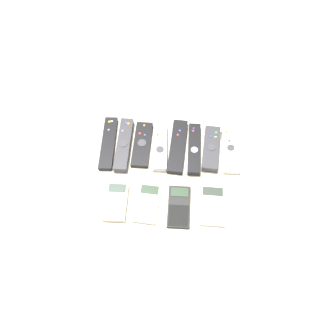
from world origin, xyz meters
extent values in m
plane|color=beige|center=(0.00, 0.00, 0.00)|extent=(3.00, 3.00, 0.00)
cube|color=black|center=(-0.21, 0.13, 0.01)|extent=(0.06, 0.21, 0.02)
cylinder|color=silver|center=(-0.22, 0.17, 0.02)|extent=(0.01, 0.01, 0.00)
cylinder|color=silver|center=(-0.21, 0.21, 0.02)|extent=(0.01, 0.01, 0.00)
cylinder|color=yellow|center=(-0.22, 0.21, 0.02)|extent=(0.01, 0.01, 0.00)
cube|color=#333338|center=(-0.16, 0.12, 0.01)|extent=(0.05, 0.21, 0.02)
cylinder|color=#38383D|center=(-0.16, 0.12, 0.03)|extent=(0.03, 0.03, 0.00)
cylinder|color=silver|center=(-0.17, 0.17, 0.03)|extent=(0.01, 0.01, 0.00)
cylinder|color=silver|center=(-0.17, 0.17, 0.03)|extent=(0.01, 0.01, 0.00)
cylinder|color=orange|center=(-0.15, 0.20, 0.03)|extent=(0.01, 0.01, 0.00)
cylinder|color=blue|center=(-0.16, 0.20, 0.03)|extent=(0.01, 0.01, 0.00)
cube|color=black|center=(-0.10, 0.13, 0.01)|extent=(0.06, 0.18, 0.02)
cylinder|color=#38383D|center=(-0.10, 0.13, 0.02)|extent=(0.03, 0.03, 0.00)
cylinder|color=silver|center=(-0.10, 0.20, 0.02)|extent=(0.01, 0.01, 0.00)
cylinder|color=blue|center=(-0.09, 0.16, 0.02)|extent=(0.01, 0.01, 0.00)
cylinder|color=orange|center=(-0.10, 0.20, 0.02)|extent=(0.01, 0.01, 0.00)
cylinder|color=red|center=(-0.11, 0.17, 0.02)|extent=(0.01, 0.01, 0.00)
cube|color=#B7B7BC|center=(-0.03, 0.12, 0.01)|extent=(0.06, 0.18, 0.02)
cylinder|color=#38383D|center=(-0.03, 0.10, 0.02)|extent=(0.03, 0.03, 0.00)
cylinder|color=yellow|center=(-0.04, 0.16, 0.02)|extent=(0.01, 0.01, 0.00)
cylinder|color=blue|center=(-0.05, 0.16, 0.02)|extent=(0.01, 0.01, 0.00)
cube|color=black|center=(0.03, 0.13, 0.01)|extent=(0.06, 0.21, 0.02)
cylinder|color=blue|center=(0.03, 0.19, 0.02)|extent=(0.01, 0.01, 0.00)
cylinder|color=red|center=(0.02, 0.17, 0.02)|extent=(0.01, 0.01, 0.00)
cube|color=black|center=(0.08, 0.12, 0.01)|extent=(0.04, 0.20, 0.02)
cylinder|color=#99999E|center=(0.08, 0.11, 0.02)|extent=(0.02, 0.02, 0.00)
cylinder|color=red|center=(0.08, 0.19, 0.02)|extent=(0.01, 0.01, 0.00)
cylinder|color=blue|center=(0.08, 0.20, 0.02)|extent=(0.01, 0.01, 0.00)
cube|color=#333338|center=(0.14, 0.13, 0.01)|extent=(0.06, 0.17, 0.03)
cylinder|color=#38383D|center=(0.14, 0.12, 0.03)|extent=(0.03, 0.03, 0.00)
cylinder|color=green|center=(0.16, 0.18, 0.03)|extent=(0.01, 0.01, 0.00)
cylinder|color=silver|center=(0.15, 0.16, 0.03)|extent=(0.01, 0.01, 0.00)
cylinder|color=yellow|center=(0.16, 0.16, 0.03)|extent=(0.01, 0.01, 0.00)
cylinder|color=blue|center=(0.14, 0.17, 0.03)|extent=(0.01, 0.01, 0.00)
cube|color=silver|center=(0.21, 0.12, 0.01)|extent=(0.06, 0.17, 0.02)
cylinder|color=#38383D|center=(0.21, 0.13, 0.02)|extent=(0.02, 0.02, 0.00)
cylinder|color=blue|center=(0.20, 0.16, 0.02)|extent=(0.01, 0.01, 0.00)
cylinder|color=orange|center=(0.19, 0.19, 0.02)|extent=(0.01, 0.01, 0.00)
cube|color=beige|center=(-0.15, -0.09, 0.01)|extent=(0.07, 0.13, 0.02)
cube|color=#38473D|center=(-0.15, -0.05, 0.02)|extent=(0.06, 0.03, 0.00)
cube|color=gray|center=(-0.15, -0.12, 0.02)|extent=(0.06, 0.07, 0.00)
cube|color=beige|center=(-0.05, -0.09, 0.01)|extent=(0.08, 0.14, 0.01)
cube|color=#2D422D|center=(-0.05, -0.04, 0.01)|extent=(0.06, 0.03, 0.00)
cube|color=tan|center=(-0.06, -0.12, 0.01)|extent=(0.07, 0.07, 0.00)
cube|color=black|center=(0.04, -0.09, 0.01)|extent=(0.07, 0.14, 0.01)
cube|color=#2D422D|center=(0.04, -0.05, 0.01)|extent=(0.06, 0.03, 0.00)
cube|color=black|center=(0.04, -0.12, 0.01)|extent=(0.06, 0.07, 0.00)
cube|color=silver|center=(0.15, -0.08, 0.01)|extent=(0.08, 0.13, 0.01)
cube|color=#333D33|center=(0.15, -0.04, 0.01)|extent=(0.06, 0.03, 0.00)
cube|color=tan|center=(0.15, -0.11, 0.01)|extent=(0.07, 0.07, 0.00)
camera|label=1|loc=(0.04, -0.50, 0.94)|focal=35.00mm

